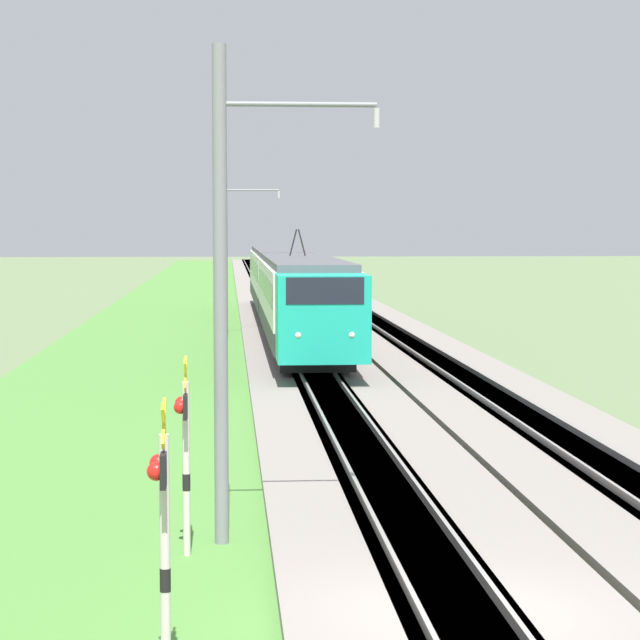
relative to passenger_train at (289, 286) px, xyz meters
The scene contains 11 objects.
ground_plane 42.88m from the passenger_train, behind, with size 400.00×400.00×0.00m, color #60754C.
ballast_main 7.50m from the passenger_train, ahead, with size 240.00×4.40×0.30m.
ballast_adjacent 8.79m from the passenger_train, 32.49° to the right, with size 240.00×4.40×0.30m.
track_main 7.50m from the passenger_train, ahead, with size 240.00×1.57×0.45m.
track_adjacent 8.78m from the passenger_train, 32.49° to the right, with size 240.00×1.57×0.45m.
grass_verge 9.29m from the passenger_train, 37.13° to the left, with size 240.00×9.58×0.12m.
passenger_train is the anchor object (origin of this frame).
crossing_signal_near 44.62m from the passenger_train, behind, with size 0.70×0.23×3.21m.
crossing_signal_aux 39.30m from the passenger_train, behind, with size 0.70×0.23×3.11m.
catenary_mast_near 38.58m from the passenger_train, behind, with size 0.22×2.56×7.79m.
catenary_mast_mid 3.74m from the passenger_train, 121.73° to the left, with size 0.22×2.56×7.58m.
Camera 1 is at (-14.75, 2.82, 5.02)m, focal length 70.00 mm.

